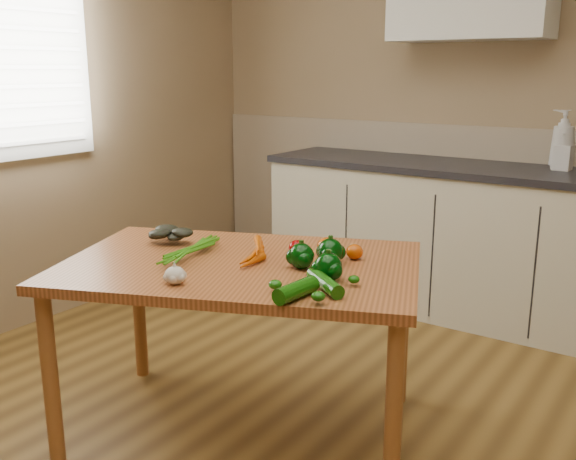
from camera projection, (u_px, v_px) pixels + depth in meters
The scene contains 17 objects.
room at pixel (261, 132), 2.01m from camera, with size 4.04×5.04×2.64m.
counter_run at pixel (500, 244), 3.70m from camera, with size 2.84×0.64×1.14m.
window_blinds at pixel (9, 47), 3.35m from camera, with size 0.08×0.98×1.18m, color silver, non-canonical shape.
table at pixel (241, 281), 2.48m from camera, with size 1.57×1.31×0.72m.
soap_bottle_a at pixel (563, 140), 3.51m from camera, with size 0.13×0.13×0.33m, color silver.
soap_bottle_b at pixel (563, 151), 3.50m from camera, with size 0.09×0.09×0.20m, color silver.
carrot_bunch at pixel (234, 251), 2.49m from camera, with size 0.25×0.19×0.07m, color #C95204, non-canonical shape.
leafy_greens at pixel (172, 232), 2.72m from camera, with size 0.19×0.17×0.10m, color black, non-canonical shape.
garlic_bulb at pixel (175, 275), 2.20m from camera, with size 0.07×0.07×0.06m, color beige.
pepper_a at pixel (301, 256), 2.37m from camera, with size 0.09×0.09×0.09m, color black.
pepper_b at pixel (330, 252), 2.42m from camera, with size 0.10×0.10×0.10m, color black.
pepper_c at pixel (328, 267), 2.23m from camera, with size 0.10×0.10×0.10m, color black.
tomato_a at pixel (297, 248), 2.54m from camera, with size 0.07×0.07×0.06m, color #880203.
tomato_b at pixel (327, 246), 2.54m from camera, with size 0.08×0.08×0.07m, color #B74304.
tomato_c at pixel (355, 252), 2.48m from camera, with size 0.07×0.07×0.06m, color #B74304.
zucchini_a at pixel (325, 283), 2.14m from camera, with size 0.05×0.05×0.21m, color #0E4707.
zucchini_b at pixel (296, 290), 2.06m from camera, with size 0.06×0.06×0.18m, color #0E4707.
Camera 1 is at (1.21, -1.45, 1.44)m, focal length 40.00 mm.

